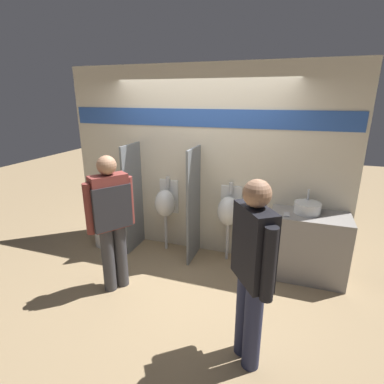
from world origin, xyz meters
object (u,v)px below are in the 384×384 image
(person_with_lanyard, at_px, (252,268))
(urinal_far, at_px, (229,211))
(sink_basin, at_px, (307,208))
(urinal_near_counter, at_px, (165,203))
(toilet, at_px, (108,226))
(cell_phone, at_px, (287,214))
(person_in_vest, at_px, (111,215))

(person_with_lanyard, bearing_deg, urinal_far, -16.72)
(sink_basin, distance_m, urinal_near_counter, 1.98)
(sink_basin, distance_m, toilet, 3.01)
(sink_basin, height_order, toilet, sink_basin)
(toilet, bearing_deg, sink_basin, 1.65)
(toilet, bearing_deg, cell_phone, -1.51)
(urinal_near_counter, relative_size, person_in_vest, 0.68)
(urinal_far, height_order, person_with_lanyard, person_with_lanyard)
(urinal_far, bearing_deg, urinal_near_counter, 180.00)
(urinal_near_counter, bearing_deg, sink_basin, -1.46)
(cell_phone, distance_m, urinal_near_counter, 1.75)
(urinal_far, distance_m, person_with_lanyard, 1.77)
(toilet, bearing_deg, urinal_near_counter, 7.97)
(cell_phone, xyz_separation_m, urinal_near_counter, (-1.74, 0.21, -0.13))
(sink_basin, xyz_separation_m, cell_phone, (-0.24, -0.16, -0.06))
(cell_phone, height_order, urinal_near_counter, urinal_near_counter)
(sink_basin, bearing_deg, urinal_near_counter, 178.54)
(urinal_far, distance_m, person_in_vest, 1.62)
(sink_basin, height_order, cell_phone, sink_basin)
(cell_phone, xyz_separation_m, person_with_lanyard, (-0.22, -1.46, 0.06))
(cell_phone, relative_size, person_in_vest, 0.08)
(sink_basin, xyz_separation_m, person_with_lanyard, (-0.46, -1.62, -0.01))
(cell_phone, distance_m, urinal_far, 0.81)
(sink_basin, distance_m, urinal_far, 1.03)
(urinal_near_counter, height_order, urinal_far, same)
(sink_basin, xyz_separation_m, person_in_vest, (-2.16, -1.07, 0.03))
(cell_phone, xyz_separation_m, urinal_far, (-0.77, 0.21, -0.13))
(cell_phone, height_order, person_in_vest, person_in_vest)
(person_with_lanyard, bearing_deg, toilet, 23.20)
(sink_basin, xyz_separation_m, urinal_near_counter, (-1.97, 0.05, -0.19))
(urinal_far, relative_size, person_in_vest, 0.68)
(cell_phone, distance_m, person_with_lanyard, 1.48)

